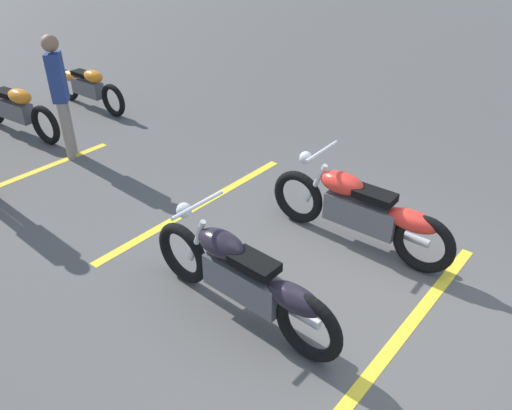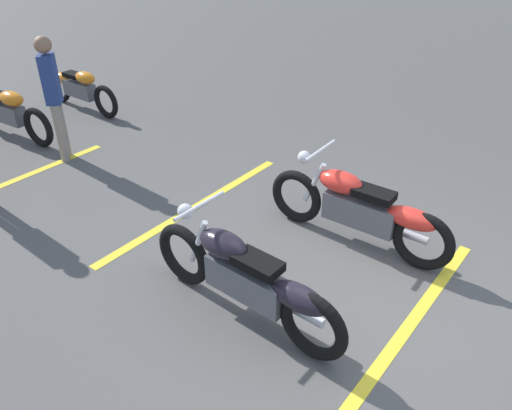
# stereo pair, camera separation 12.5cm
# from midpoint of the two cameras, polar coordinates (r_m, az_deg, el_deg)

# --- Properties ---
(ground_plane) EXTENTS (60.00, 60.00, 0.00)m
(ground_plane) POSITION_cam_midpoint_polar(r_m,az_deg,el_deg) (5.21, 12.31, -10.51)
(ground_plane) COLOR #514F4C
(motorcycle_bright_foreground) EXTENTS (2.23, 0.62, 1.04)m
(motorcycle_bright_foreground) POSITION_cam_midpoint_polar(r_m,az_deg,el_deg) (5.70, 12.43, -0.64)
(motorcycle_bright_foreground) COLOR black
(motorcycle_bright_foreground) RESTS_ON ground
(motorcycle_dark_foreground) EXTENTS (2.23, 0.62, 1.04)m
(motorcycle_dark_foreground) POSITION_cam_midpoint_polar(r_m,az_deg,el_deg) (4.64, -0.53, -8.24)
(motorcycle_dark_foreground) COLOR black
(motorcycle_dark_foreground) RESTS_ON ground
(motorcycle_row_far_left) EXTENTS (1.97, 0.28, 0.74)m
(motorcycle_row_far_left) POSITION_cam_midpoint_polar(r_m,az_deg,el_deg) (10.07, -18.07, 12.57)
(motorcycle_row_far_left) COLOR black
(motorcycle_row_far_left) RESTS_ON ground
(motorcycle_row_left) EXTENTS (2.12, 0.29, 0.80)m
(motorcycle_row_left) POSITION_cam_midpoint_polar(r_m,az_deg,el_deg) (9.33, -25.20, 9.84)
(motorcycle_row_left) COLOR black
(motorcycle_row_left) RESTS_ON ground
(bystander_near_row) EXTENTS (0.32, 0.32, 1.81)m
(bystander_near_row) POSITION_cam_midpoint_polar(r_m,az_deg,el_deg) (7.92, -20.69, 11.78)
(bystander_near_row) COLOR gray
(bystander_near_row) RESTS_ON ground
(parking_stripe_near) EXTENTS (0.30, 3.20, 0.01)m
(parking_stripe_near) POSITION_cam_midpoint_polar(r_m,az_deg,el_deg) (5.01, 16.99, -13.42)
(parking_stripe_near) COLOR yellow
(parking_stripe_near) RESTS_ON ground
(parking_stripe_mid) EXTENTS (0.30, 3.20, 0.01)m
(parking_stripe_mid) POSITION_cam_midpoint_polar(r_m,az_deg,el_deg) (6.57, -5.94, -0.08)
(parking_stripe_mid) COLOR yellow
(parking_stripe_mid) RESTS_ON ground
(parking_stripe_far) EXTENTS (0.30, 3.20, 0.01)m
(parking_stripe_far) POSITION_cam_midpoint_polar(r_m,az_deg,el_deg) (7.85, -25.52, 2.38)
(parking_stripe_far) COLOR yellow
(parking_stripe_far) RESTS_ON ground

